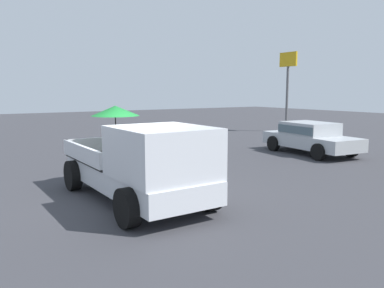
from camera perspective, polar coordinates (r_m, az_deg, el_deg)
The scene contains 4 objects.
ground_plane at distance 9.76m, azimuth -8.40°, elevation -8.03°, with size 80.00×80.00×0.00m, color #38383D.
pickup_truck_main at distance 9.19m, azimuth -7.39°, elevation -2.75°, with size 5.08×2.31×2.24m.
parked_sedan_near at distance 17.12m, azimuth 16.96°, elevation 1.10°, with size 4.46×2.31×1.33m.
motel_sign at distance 25.94m, azimuth 13.88°, elevation 9.67°, with size 1.40×0.16×5.07m.
Camera 1 is at (8.57, -3.84, 2.66)m, focal length 36.31 mm.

